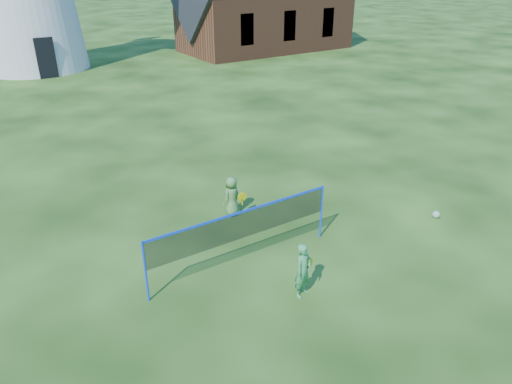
{
  "coord_description": "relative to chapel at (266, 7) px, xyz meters",
  "views": [
    {
      "loc": [
        -5.94,
        -8.8,
        6.94
      ],
      "look_at": [
        0.2,
        0.5,
        1.5
      ],
      "focal_mm": 33.74,
      "sensor_mm": 36.0,
      "label": 1
    }
  ],
  "objects": [
    {
      "name": "ground",
      "position": [
        -17.64,
        -25.51,
        -3.33
      ],
      "size": [
        220.0,
        220.0,
        0.0
      ],
      "primitive_type": "plane",
      "color": "black",
      "rests_on": "ground"
    },
    {
      "name": "chapel",
      "position": [
        0.0,
        0.0,
        0.0
      ],
      "size": [
        14.0,
        6.79,
        11.84
      ],
      "color": "brown",
      "rests_on": "ground"
    },
    {
      "name": "badminton_net",
      "position": [
        -18.33,
        -25.77,
        -2.19
      ],
      "size": [
        5.05,
        0.05,
        1.55
      ],
      "color": "blue",
      "rests_on": "ground"
    },
    {
      "name": "player_girl",
      "position": [
        -17.82,
        -27.49,
        -2.67
      ],
      "size": [
        0.7,
        0.45,
        1.33
      ],
      "rotation": [
        0.0,
        0.0,
        0.31
      ],
      "color": "#3D9952",
      "rests_on": "ground"
    },
    {
      "name": "player_boy",
      "position": [
        -17.18,
        -23.33,
        -2.73
      ],
      "size": [
        0.69,
        0.52,
        1.21
      ],
      "rotation": [
        0.0,
        0.0,
        3.4
      ],
      "color": "#528842",
      "rests_on": "ground"
    },
    {
      "name": "play_ball",
      "position": [
        -12.26,
        -26.84,
        -3.22
      ],
      "size": [
        0.22,
        0.22,
        0.22
      ],
      "primitive_type": "sphere",
      "color": "green",
      "rests_on": "ground"
    }
  ]
}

